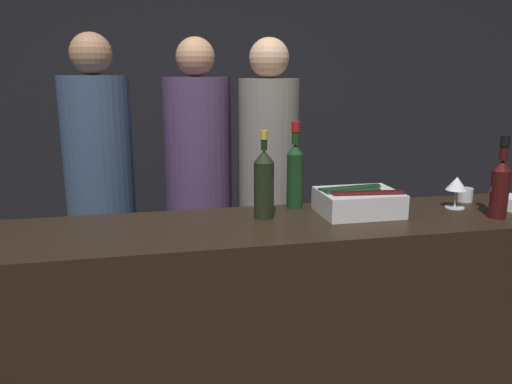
{
  "coord_description": "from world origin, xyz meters",
  "views": [
    {
      "loc": [
        -0.39,
        -1.55,
        1.62
      ],
      "look_at": [
        0.0,
        0.29,
        1.17
      ],
      "focal_mm": 35.0,
      "sensor_mm": 36.0,
      "label": 1
    }
  ],
  "objects_px": {
    "person_blond_tee": "(101,190)",
    "person_grey_polo": "(199,184)",
    "wine_glass": "(457,185)",
    "candle_votive": "(465,195)",
    "champagne_bottle": "(264,183)",
    "red_wine_bottle_burgundy": "(295,172)",
    "red_wine_bottle_black_foil": "(500,184)",
    "person_in_hoodie": "(268,185)",
    "ice_bin_with_bottles": "(358,200)"
  },
  "relations": [
    {
      "from": "person_blond_tee",
      "to": "person_grey_polo",
      "type": "distance_m",
      "value": 0.53
    },
    {
      "from": "person_blond_tee",
      "to": "wine_glass",
      "type": "bearing_deg",
      "value": 52.94
    },
    {
      "from": "person_grey_polo",
      "to": "person_blond_tee",
      "type": "bearing_deg",
      "value": 83.78
    },
    {
      "from": "candle_votive",
      "to": "champagne_bottle",
      "type": "height_order",
      "value": "champagne_bottle"
    },
    {
      "from": "red_wine_bottle_burgundy",
      "to": "champagne_bottle",
      "type": "bearing_deg",
      "value": -143.32
    },
    {
      "from": "person_blond_tee",
      "to": "red_wine_bottle_black_foil",
      "type": "bearing_deg",
      "value": 49.62
    },
    {
      "from": "wine_glass",
      "to": "person_in_hoodie",
      "type": "bearing_deg",
      "value": 130.83
    },
    {
      "from": "wine_glass",
      "to": "person_blond_tee",
      "type": "height_order",
      "value": "person_blond_tee"
    },
    {
      "from": "red_wine_bottle_black_foil",
      "to": "red_wine_bottle_burgundy",
      "type": "bearing_deg",
      "value": 157.43
    },
    {
      "from": "candle_votive",
      "to": "champagne_bottle",
      "type": "xyz_separation_m",
      "value": [
        -0.96,
        -0.07,
        0.11
      ]
    },
    {
      "from": "ice_bin_with_bottles",
      "to": "wine_glass",
      "type": "distance_m",
      "value": 0.45
    },
    {
      "from": "wine_glass",
      "to": "person_grey_polo",
      "type": "xyz_separation_m",
      "value": [
        -1.02,
        0.9,
        -0.14
      ]
    },
    {
      "from": "wine_glass",
      "to": "ice_bin_with_bottles",
      "type": "bearing_deg",
      "value": 179.61
    },
    {
      "from": "candle_votive",
      "to": "person_grey_polo",
      "type": "height_order",
      "value": "person_grey_polo"
    },
    {
      "from": "candle_votive",
      "to": "person_blond_tee",
      "type": "distance_m",
      "value": 1.82
    },
    {
      "from": "ice_bin_with_bottles",
      "to": "red_wine_bottle_burgundy",
      "type": "relative_size",
      "value": 0.87
    },
    {
      "from": "ice_bin_with_bottles",
      "to": "person_in_hoodie",
      "type": "xyz_separation_m",
      "value": [
        -0.2,
        0.75,
        -0.09
      ]
    },
    {
      "from": "person_in_hoodie",
      "to": "person_blond_tee",
      "type": "relative_size",
      "value": 0.99
    },
    {
      "from": "person_grey_polo",
      "to": "wine_glass",
      "type": "bearing_deg",
      "value": -146.37
    },
    {
      "from": "ice_bin_with_bottles",
      "to": "wine_glass",
      "type": "relative_size",
      "value": 2.34
    },
    {
      "from": "champagne_bottle",
      "to": "red_wine_bottle_black_foil",
      "type": "relative_size",
      "value": 1.06
    },
    {
      "from": "champagne_bottle",
      "to": "person_grey_polo",
      "type": "xyz_separation_m",
      "value": [
        -0.18,
        0.88,
        -0.18
      ]
    },
    {
      "from": "candle_votive",
      "to": "person_grey_polo",
      "type": "distance_m",
      "value": 1.4
    },
    {
      "from": "person_in_hoodie",
      "to": "person_blond_tee",
      "type": "distance_m",
      "value": 0.9
    },
    {
      "from": "ice_bin_with_bottles",
      "to": "red_wine_bottle_burgundy",
      "type": "height_order",
      "value": "red_wine_bottle_burgundy"
    },
    {
      "from": "red_wine_bottle_black_foil",
      "to": "ice_bin_with_bottles",
      "type": "bearing_deg",
      "value": 162.18
    },
    {
      "from": "person_in_hoodie",
      "to": "candle_votive",
      "type": "bearing_deg",
      "value": 8.79
    },
    {
      "from": "candle_votive",
      "to": "ice_bin_with_bottles",
      "type": "bearing_deg",
      "value": -170.63
    },
    {
      "from": "ice_bin_with_bottles",
      "to": "red_wine_bottle_black_foil",
      "type": "xyz_separation_m",
      "value": [
        0.53,
        -0.17,
        0.08
      ]
    },
    {
      "from": "ice_bin_with_bottles",
      "to": "person_blond_tee",
      "type": "relative_size",
      "value": 0.18
    },
    {
      "from": "red_wine_bottle_burgundy",
      "to": "person_grey_polo",
      "type": "relative_size",
      "value": 0.21
    },
    {
      "from": "candle_votive",
      "to": "red_wine_bottle_black_foil",
      "type": "relative_size",
      "value": 0.2
    },
    {
      "from": "ice_bin_with_bottles",
      "to": "person_grey_polo",
      "type": "relative_size",
      "value": 0.18
    },
    {
      "from": "ice_bin_with_bottles",
      "to": "person_blond_tee",
      "type": "bearing_deg",
      "value": 143.24
    },
    {
      "from": "ice_bin_with_bottles",
      "to": "champagne_bottle",
      "type": "distance_m",
      "value": 0.4
    },
    {
      "from": "red_wine_bottle_black_foil",
      "to": "person_in_hoodie",
      "type": "height_order",
      "value": "person_in_hoodie"
    },
    {
      "from": "red_wine_bottle_burgundy",
      "to": "person_blond_tee",
      "type": "xyz_separation_m",
      "value": [
        -0.87,
        0.67,
        -0.19
      ]
    },
    {
      "from": "champagne_bottle",
      "to": "person_in_hoodie",
      "type": "distance_m",
      "value": 0.77
    },
    {
      "from": "champagne_bottle",
      "to": "red_wine_bottle_burgundy",
      "type": "bearing_deg",
      "value": 36.68
    },
    {
      "from": "champagne_bottle",
      "to": "person_blond_tee",
      "type": "bearing_deg",
      "value": 131.48
    },
    {
      "from": "wine_glass",
      "to": "person_grey_polo",
      "type": "distance_m",
      "value": 1.37
    },
    {
      "from": "red_wine_bottle_black_foil",
      "to": "person_blond_tee",
      "type": "xyz_separation_m",
      "value": [
        -1.63,
        0.99,
        -0.17
      ]
    },
    {
      "from": "champagne_bottle",
      "to": "person_blond_tee",
      "type": "height_order",
      "value": "person_blond_tee"
    },
    {
      "from": "candle_votive",
      "to": "champagne_bottle",
      "type": "bearing_deg",
      "value": -175.82
    },
    {
      "from": "candle_votive",
      "to": "red_wine_bottle_black_foil",
      "type": "distance_m",
      "value": 0.29
    },
    {
      "from": "wine_glass",
      "to": "champagne_bottle",
      "type": "bearing_deg",
      "value": 178.21
    },
    {
      "from": "ice_bin_with_bottles",
      "to": "person_in_hoodie",
      "type": "distance_m",
      "value": 0.78
    },
    {
      "from": "person_blond_tee",
      "to": "person_grey_polo",
      "type": "height_order",
      "value": "person_blond_tee"
    },
    {
      "from": "wine_glass",
      "to": "red_wine_bottle_burgundy",
      "type": "xyz_separation_m",
      "value": [
        -0.68,
        0.15,
        0.06
      ]
    },
    {
      "from": "person_in_hoodie",
      "to": "wine_glass",
      "type": "bearing_deg",
      "value": 0.29
    }
  ]
}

